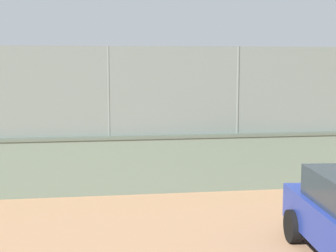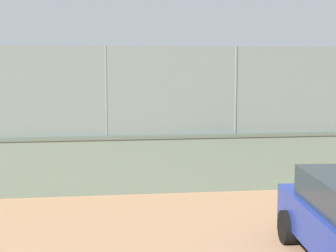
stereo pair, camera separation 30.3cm
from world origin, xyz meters
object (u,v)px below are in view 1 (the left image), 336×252
player_foreground_swinging (330,125)px  sports_ball (96,159)px  player_near_wall_returning (138,143)px  player_crossing_court (15,131)px

player_foreground_swinging → sports_ball: bearing=29.3°
player_near_wall_returning → player_foreground_swinging: player_foreground_swinging is taller
player_crossing_court → player_near_wall_returning: bearing=138.5°
sports_ball → player_near_wall_returning: bearing=-127.5°
player_crossing_court → sports_ball: 5.89m
player_near_wall_returning → player_foreground_swinging: 8.35m
sports_ball → player_foreground_swinging: bearing=-150.7°
player_foreground_swinging → sports_ball: 10.17m
player_foreground_swinging → player_near_wall_returning: bearing=23.9°
player_near_wall_returning → player_crossing_court: 5.39m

